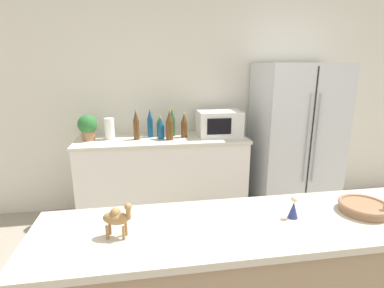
{
  "coord_description": "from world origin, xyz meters",
  "views": [
    {
      "loc": [
        -0.58,
        -0.82,
        1.7
      ],
      "look_at": [
        -0.22,
        1.42,
        1.1
      ],
      "focal_mm": 28.0,
      "sensor_mm": 36.0,
      "label": 1
    }
  ],
  "objects": [
    {
      "name": "wall_back",
      "position": [
        0.0,
        2.73,
        1.27
      ],
      "size": [
        8.0,
        0.06,
        2.55
      ],
      "color": "silver",
      "rests_on": "ground_plane"
    },
    {
      "name": "back_bottle_3",
      "position": [
        -0.52,
        2.46,
        1.07
      ],
      "size": [
        0.06,
        0.06,
        0.32
      ],
      "color": "navy",
      "rests_on": "back_counter"
    },
    {
      "name": "microwave",
      "position": [
        0.25,
        2.42,
        1.06
      ],
      "size": [
        0.48,
        0.37,
        0.28
      ],
      "color": "white",
      "rests_on": "back_counter"
    },
    {
      "name": "back_bottle_4",
      "position": [
        -0.41,
        2.49,
        1.04
      ],
      "size": [
        0.07,
        0.07,
        0.24
      ],
      "color": "#2D6033",
      "rests_on": "back_counter"
    },
    {
      "name": "potted_plant",
      "position": [
        -1.17,
        2.42,
        1.07
      ],
      "size": [
        0.2,
        0.2,
        0.27
      ],
      "color": "#9E6B47",
      "rests_on": "back_counter"
    },
    {
      "name": "wise_man_figurine_blue",
      "position": [
        0.16,
        0.47,
        0.99
      ],
      "size": [
        0.05,
        0.05,
        0.12
      ],
      "color": "navy",
      "rests_on": "bar_counter"
    },
    {
      "name": "back_bottle_0",
      "position": [
        -0.41,
        2.35,
        1.03
      ],
      "size": [
        0.07,
        0.07,
        0.24
      ],
      "color": "navy",
      "rests_on": "back_counter"
    },
    {
      "name": "back_bottle_2",
      "position": [
        -0.15,
        2.39,
        1.05
      ],
      "size": [
        0.07,
        0.07,
        0.27
      ],
      "color": "brown",
      "rests_on": "back_counter"
    },
    {
      "name": "refrigerator",
      "position": [
        1.15,
        2.34,
        0.86
      ],
      "size": [
        0.91,
        0.72,
        1.72
      ],
      "color": "silver",
      "rests_on": "ground_plane"
    },
    {
      "name": "camel_figurine",
      "position": [
        -0.72,
        0.43,
        1.04
      ],
      "size": [
        0.14,
        0.09,
        0.17
      ],
      "color": "olive",
      "rests_on": "bar_counter"
    },
    {
      "name": "back_bottle_6",
      "position": [
        -0.67,
        2.37,
        1.08
      ],
      "size": [
        0.06,
        0.06,
        0.33
      ],
      "color": "brown",
      "rests_on": "back_counter"
    },
    {
      "name": "back_bottle_5",
      "position": [
        -0.32,
        2.3,
        1.08
      ],
      "size": [
        0.08,
        0.08,
        0.32
      ],
      "color": "brown",
      "rests_on": "back_counter"
    },
    {
      "name": "back_bottle_1",
      "position": [
        -0.27,
        2.48,
        1.07
      ],
      "size": [
        0.07,
        0.07,
        0.32
      ],
      "color": "#2D6033",
      "rests_on": "back_counter"
    },
    {
      "name": "fruit_bowl",
      "position": [
        0.56,
        0.47,
        0.97
      ],
      "size": [
        0.25,
        0.25,
        0.05
      ],
      "color": "#8C6647",
      "rests_on": "bar_counter"
    },
    {
      "name": "paper_towel_roll",
      "position": [
        -0.95,
        2.43,
        1.04
      ],
      "size": [
        0.1,
        0.1,
        0.23
      ],
      "color": "white",
      "rests_on": "back_counter"
    },
    {
      "name": "back_counter",
      "position": [
        -0.39,
        2.4,
        0.46
      ],
      "size": [
        1.86,
        0.63,
        0.92
      ],
      "color": "white",
      "rests_on": "ground_plane"
    }
  ]
}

